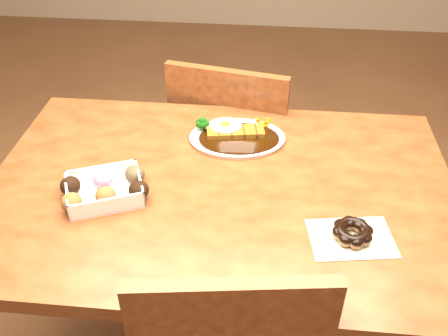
# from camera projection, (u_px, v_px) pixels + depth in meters

# --- Properties ---
(table) EXTENTS (1.20, 0.80, 0.75)m
(table) POSITION_uv_depth(u_px,v_px,m) (220.00, 214.00, 1.34)
(table) COLOR #4F270F
(table) RESTS_ON ground
(chair_far) EXTENTS (0.49, 0.49, 0.87)m
(chair_far) POSITION_uv_depth(u_px,v_px,m) (236.00, 151.00, 1.87)
(chair_far) COLOR #4F270F
(chair_far) RESTS_ON ground
(katsu_curry_plate) EXTENTS (0.29, 0.22, 0.05)m
(katsu_curry_plate) POSITION_uv_depth(u_px,v_px,m) (236.00, 135.00, 1.44)
(katsu_curry_plate) COLOR white
(katsu_curry_plate) RESTS_ON table
(donut_box) EXTENTS (0.22, 0.20, 0.05)m
(donut_box) POSITION_uv_depth(u_px,v_px,m) (104.00, 189.00, 1.23)
(donut_box) COLOR white
(donut_box) RESTS_ON table
(pon_de_ring) EXTENTS (0.21, 0.16, 0.04)m
(pon_de_ring) POSITION_uv_depth(u_px,v_px,m) (352.00, 233.00, 1.12)
(pon_de_ring) COLOR silver
(pon_de_ring) RESTS_ON table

